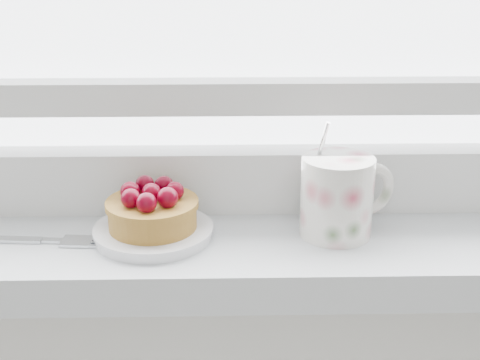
{
  "coord_description": "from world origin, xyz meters",
  "views": [
    {
      "loc": [
        0.01,
        1.26,
        1.24
      ],
      "look_at": [
        0.02,
        1.88,
        1.01
      ],
      "focal_mm": 50.0,
      "sensor_mm": 36.0,
      "label": 1
    }
  ],
  "objects_px": {
    "saucer": "(153,232)",
    "fork": "(26,240)",
    "raspberry_tart": "(152,208)",
    "floral_mug": "(339,195)"
  },
  "relations": [
    {
      "from": "saucer",
      "to": "fork",
      "type": "bearing_deg",
      "value": -176.97
    },
    {
      "from": "raspberry_tart",
      "to": "fork",
      "type": "relative_size",
      "value": 0.47
    },
    {
      "from": "floral_mug",
      "to": "fork",
      "type": "height_order",
      "value": "floral_mug"
    },
    {
      "from": "raspberry_tart",
      "to": "floral_mug",
      "type": "bearing_deg",
      "value": 1.73
    },
    {
      "from": "saucer",
      "to": "raspberry_tart",
      "type": "xyz_separation_m",
      "value": [
        -0.0,
        -0.0,
        0.03
      ]
    },
    {
      "from": "fork",
      "to": "saucer",
      "type": "bearing_deg",
      "value": 3.03
    },
    {
      "from": "raspberry_tart",
      "to": "floral_mug",
      "type": "relative_size",
      "value": 0.78
    },
    {
      "from": "floral_mug",
      "to": "fork",
      "type": "distance_m",
      "value": 0.33
    },
    {
      "from": "floral_mug",
      "to": "fork",
      "type": "relative_size",
      "value": 0.59
    },
    {
      "from": "fork",
      "to": "raspberry_tart",
      "type": "bearing_deg",
      "value": 2.99
    }
  ]
}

